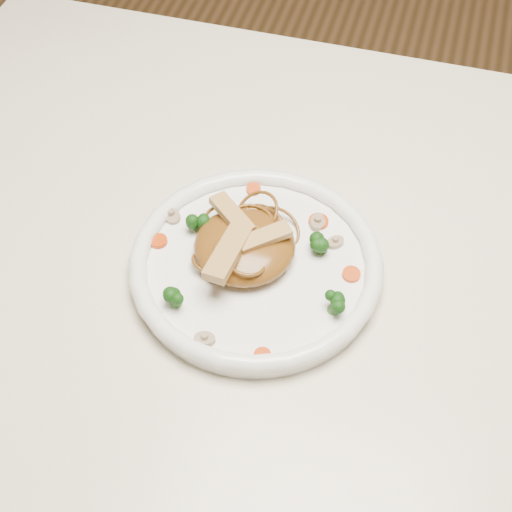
# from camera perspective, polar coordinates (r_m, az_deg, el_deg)

# --- Properties ---
(table) EXTENTS (1.20, 0.80, 0.75)m
(table) POSITION_cam_1_polar(r_m,az_deg,el_deg) (0.93, 5.67, -4.63)
(table) COLOR beige
(table) RESTS_ON ground
(plate) EXTENTS (0.31, 0.31, 0.02)m
(plate) POSITION_cam_1_polar(r_m,az_deg,el_deg) (0.84, 0.00, -0.94)
(plate) COLOR white
(plate) RESTS_ON table
(noodle_mound) EXTENTS (0.14, 0.14, 0.04)m
(noodle_mound) POSITION_cam_1_polar(r_m,az_deg,el_deg) (0.83, -0.86, 0.76)
(noodle_mound) COLOR brown
(noodle_mound) RESTS_ON plate
(chicken_a) EXTENTS (0.06, 0.05, 0.01)m
(chicken_a) POSITION_cam_1_polar(r_m,az_deg,el_deg) (0.81, 0.65, 1.44)
(chicken_a) COLOR tan
(chicken_a) RESTS_ON noodle_mound
(chicken_b) EXTENTS (0.06, 0.06, 0.01)m
(chicken_b) POSITION_cam_1_polar(r_m,az_deg,el_deg) (0.83, -1.82, 3.12)
(chicken_b) COLOR tan
(chicken_b) RESTS_ON noodle_mound
(chicken_c) EXTENTS (0.03, 0.08, 0.01)m
(chicken_c) POSITION_cam_1_polar(r_m,az_deg,el_deg) (0.79, -2.13, 0.21)
(chicken_c) COLOR tan
(chicken_c) RESTS_ON noodle_mound
(broccoli_0) EXTENTS (0.03, 0.03, 0.03)m
(broccoli_0) POSITION_cam_1_polar(r_m,az_deg,el_deg) (0.84, 4.96, 1.05)
(broccoli_0) COLOR #12470E
(broccoli_0) RESTS_ON plate
(broccoli_1) EXTENTS (0.04, 0.04, 0.03)m
(broccoli_1) POSITION_cam_1_polar(r_m,az_deg,el_deg) (0.85, -4.28, 2.83)
(broccoli_1) COLOR #12470E
(broccoli_1) RESTS_ON plate
(broccoli_2) EXTENTS (0.03, 0.03, 0.03)m
(broccoli_2) POSITION_cam_1_polar(r_m,az_deg,el_deg) (0.79, -6.07, -2.96)
(broccoli_2) COLOR #12470E
(broccoli_2) RESTS_ON plate
(broccoli_3) EXTENTS (0.03, 0.03, 0.03)m
(broccoli_3) POSITION_cam_1_polar(r_m,az_deg,el_deg) (0.79, 5.90, -3.38)
(broccoli_3) COLOR #12470E
(broccoli_3) RESTS_ON plate
(carrot_0) EXTENTS (0.03, 0.03, 0.00)m
(carrot_0) POSITION_cam_1_polar(r_m,az_deg,el_deg) (0.87, 4.68, 2.59)
(carrot_0) COLOR #C33807
(carrot_0) RESTS_ON plate
(carrot_1) EXTENTS (0.03, 0.03, 0.00)m
(carrot_1) POSITION_cam_1_polar(r_m,az_deg,el_deg) (0.86, -7.28, 1.12)
(carrot_1) COLOR #C33807
(carrot_1) RESTS_ON plate
(carrot_2) EXTENTS (0.02, 0.02, 0.00)m
(carrot_2) POSITION_cam_1_polar(r_m,az_deg,el_deg) (0.83, 7.12, -1.36)
(carrot_2) COLOR #C33807
(carrot_2) RESTS_ON plate
(carrot_3) EXTENTS (0.02, 0.02, 0.00)m
(carrot_3) POSITION_cam_1_polar(r_m,az_deg,el_deg) (0.90, -0.18, 5.00)
(carrot_3) COLOR #C33807
(carrot_3) RESTS_ON plate
(carrot_4) EXTENTS (0.02, 0.02, 0.00)m
(carrot_4) POSITION_cam_1_polar(r_m,az_deg,el_deg) (0.76, 0.48, -7.42)
(carrot_4) COLOR #C33807
(carrot_4) RESTS_ON plate
(mushroom_0) EXTENTS (0.02, 0.02, 0.01)m
(mushroom_0) POSITION_cam_1_polar(r_m,az_deg,el_deg) (0.77, -3.84, -6.19)
(mushroom_0) COLOR tan
(mushroom_0) RESTS_ON plate
(mushroom_1) EXTENTS (0.03, 0.03, 0.01)m
(mushroom_1) POSITION_cam_1_polar(r_m,az_deg,el_deg) (0.85, 5.94, 1.02)
(mushroom_1) COLOR tan
(mushroom_1) RESTS_ON plate
(mushroom_2) EXTENTS (0.04, 0.04, 0.01)m
(mushroom_2) POSITION_cam_1_polar(r_m,az_deg,el_deg) (0.88, -6.33, 3.06)
(mushroom_2) COLOR tan
(mushroom_2) RESTS_ON plate
(mushroom_3) EXTENTS (0.02, 0.02, 0.01)m
(mushroom_3) POSITION_cam_1_polar(r_m,az_deg,el_deg) (0.87, 4.61, 2.54)
(mushroom_3) COLOR tan
(mushroom_3) RESTS_ON plate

